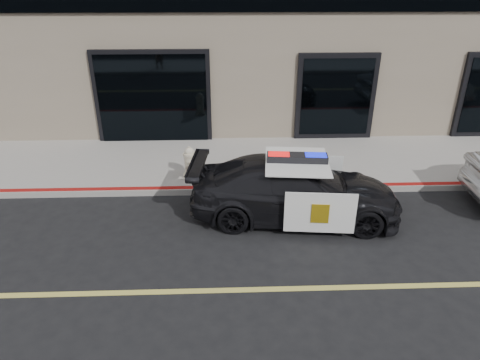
{
  "coord_description": "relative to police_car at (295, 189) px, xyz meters",
  "views": [
    {
      "loc": [
        1.14,
        -5.67,
        4.81
      ],
      "look_at": [
        1.43,
        2.2,
        1.0
      ],
      "focal_mm": 32.0,
      "sensor_mm": 36.0,
      "label": 1
    }
  ],
  "objects": [
    {
      "name": "sidewalk_n",
      "position": [
        -2.62,
        2.84,
        -0.58
      ],
      "size": [
        60.0,
        3.5,
        0.15
      ],
      "primitive_type": "cube",
      "color": "gray",
      "rests_on": "ground"
    },
    {
      "name": "fire_hydrant",
      "position": [
        -2.38,
        1.77,
        -0.12
      ],
      "size": [
        0.37,
        0.52,
        0.82
      ],
      "color": "beige",
      "rests_on": "sidewalk_n"
    },
    {
      "name": "police_car",
      "position": [
        0.0,
        0.0,
        0.0
      ],
      "size": [
        2.7,
        4.83,
        1.46
      ],
      "color": "black",
      "rests_on": "ground"
    },
    {
      "name": "ground",
      "position": [
        -2.62,
        -2.41,
        -0.66
      ],
      "size": [
        120.0,
        120.0,
        0.0
      ],
      "primitive_type": "plane",
      "color": "black",
      "rests_on": "ground"
    }
  ]
}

